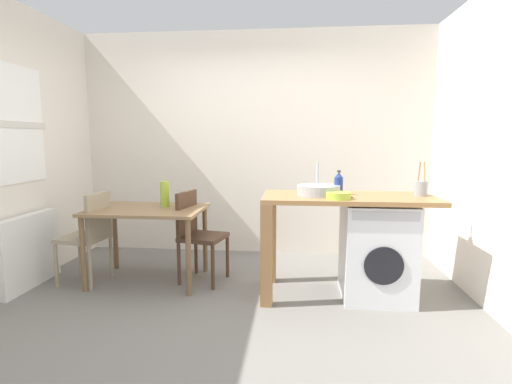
{
  "coord_description": "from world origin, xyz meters",
  "views": [
    {
      "loc": [
        0.52,
        -3.12,
        1.42
      ],
      "look_at": [
        0.15,
        0.45,
        0.93
      ],
      "focal_mm": 27.67,
      "sensor_mm": 36.0,
      "label": 1
    }
  ],
  "objects_px": {
    "washing_machine": "(376,250)",
    "utensil_crock": "(421,188)",
    "chair_opposite": "(197,231)",
    "dining_table": "(147,218)",
    "mixing_bowl": "(338,195)",
    "vase": "(165,194)",
    "bottle_tall_green": "(339,184)",
    "chair_person_seat": "(90,233)"
  },
  "relations": [
    {
      "from": "washing_machine",
      "to": "utensil_crock",
      "type": "height_order",
      "value": "utensil_crock"
    },
    {
      "from": "utensil_crock",
      "to": "chair_opposite",
      "type": "bearing_deg",
      "value": 174.45
    },
    {
      "from": "dining_table",
      "to": "mixing_bowl",
      "type": "xyz_separation_m",
      "value": [
        1.81,
        -0.38,
        0.31
      ]
    },
    {
      "from": "vase",
      "to": "chair_opposite",
      "type": "bearing_deg",
      "value": -5.89
    },
    {
      "from": "bottle_tall_green",
      "to": "vase",
      "type": "relative_size",
      "value": 0.84
    },
    {
      "from": "chair_opposite",
      "to": "washing_machine",
      "type": "bearing_deg",
      "value": 94.11
    },
    {
      "from": "bottle_tall_green",
      "to": "utensil_crock",
      "type": "distance_m",
      "value": 0.71
    },
    {
      "from": "mixing_bowl",
      "to": "utensil_crock",
      "type": "height_order",
      "value": "utensil_crock"
    },
    {
      "from": "washing_machine",
      "to": "mixing_bowl",
      "type": "xyz_separation_m",
      "value": [
        -0.37,
        -0.2,
        0.52
      ]
    },
    {
      "from": "washing_machine",
      "to": "bottle_tall_green",
      "type": "bearing_deg",
      "value": 170.28
    },
    {
      "from": "chair_person_seat",
      "to": "mixing_bowl",
      "type": "bearing_deg",
      "value": -90.91
    },
    {
      "from": "chair_person_seat",
      "to": "vase",
      "type": "xyz_separation_m",
      "value": [
        0.7,
        0.21,
        0.36
      ]
    },
    {
      "from": "dining_table",
      "to": "utensil_crock",
      "type": "height_order",
      "value": "utensil_crock"
    },
    {
      "from": "utensil_crock",
      "to": "chair_person_seat",
      "type": "bearing_deg",
      "value": 179.5
    },
    {
      "from": "washing_machine",
      "to": "mixing_bowl",
      "type": "bearing_deg",
      "value": -151.9
    },
    {
      "from": "chair_person_seat",
      "to": "bottle_tall_green",
      "type": "relative_size",
      "value": 4.13
    },
    {
      "from": "chair_person_seat",
      "to": "chair_opposite",
      "type": "bearing_deg",
      "value": -74.56
    },
    {
      "from": "washing_machine",
      "to": "dining_table",
      "type": "bearing_deg",
      "value": 175.1
    },
    {
      "from": "utensil_crock",
      "to": "vase",
      "type": "distance_m",
      "value": 2.41
    },
    {
      "from": "mixing_bowl",
      "to": "dining_table",
      "type": "bearing_deg",
      "value": 168.0
    },
    {
      "from": "chair_opposite",
      "to": "mixing_bowl",
      "type": "height_order",
      "value": "mixing_bowl"
    },
    {
      "from": "washing_machine",
      "to": "utensil_crock",
      "type": "distance_m",
      "value": 0.67
    },
    {
      "from": "chair_person_seat",
      "to": "chair_opposite",
      "type": "height_order",
      "value": "same"
    },
    {
      "from": "bottle_tall_green",
      "to": "mixing_bowl",
      "type": "distance_m",
      "value": 0.27
    },
    {
      "from": "bottle_tall_green",
      "to": "chair_person_seat",
      "type": "bearing_deg",
      "value": 179.5
    },
    {
      "from": "chair_opposite",
      "to": "washing_machine",
      "type": "height_order",
      "value": "chair_opposite"
    },
    {
      "from": "bottle_tall_green",
      "to": "vase",
      "type": "bearing_deg",
      "value": 172.29
    },
    {
      "from": "bottle_tall_green",
      "to": "mixing_bowl",
      "type": "relative_size",
      "value": 1.06
    },
    {
      "from": "chair_person_seat",
      "to": "bottle_tall_green",
      "type": "height_order",
      "value": "bottle_tall_green"
    },
    {
      "from": "chair_person_seat",
      "to": "washing_machine",
      "type": "distance_m",
      "value": 2.73
    },
    {
      "from": "dining_table",
      "to": "washing_machine",
      "type": "relative_size",
      "value": 1.28
    },
    {
      "from": "chair_opposite",
      "to": "mixing_bowl",
      "type": "xyz_separation_m",
      "value": [
        1.33,
        -0.45,
        0.44
      ]
    },
    {
      "from": "dining_table",
      "to": "chair_opposite",
      "type": "height_order",
      "value": "chair_opposite"
    },
    {
      "from": "bottle_tall_green",
      "to": "vase",
      "type": "distance_m",
      "value": 1.71
    },
    {
      "from": "chair_opposite",
      "to": "vase",
      "type": "height_order",
      "value": "vase"
    },
    {
      "from": "washing_machine",
      "to": "utensil_crock",
      "type": "bearing_deg",
      "value": 8.1
    },
    {
      "from": "vase",
      "to": "utensil_crock",
      "type": "bearing_deg",
      "value": -5.59
    },
    {
      "from": "utensil_crock",
      "to": "vase",
      "type": "xyz_separation_m",
      "value": [
        -2.4,
        0.23,
        -0.12
      ]
    },
    {
      "from": "dining_table",
      "to": "chair_opposite",
      "type": "relative_size",
      "value": 1.22
    },
    {
      "from": "vase",
      "to": "bottle_tall_green",
      "type": "bearing_deg",
      "value": -7.71
    },
    {
      "from": "mixing_bowl",
      "to": "vase",
      "type": "xyz_separation_m",
      "value": [
        -1.66,
        0.48,
        -0.08
      ]
    },
    {
      "from": "bottle_tall_green",
      "to": "utensil_crock",
      "type": "relative_size",
      "value": 0.73
    }
  ]
}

